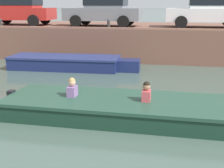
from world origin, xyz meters
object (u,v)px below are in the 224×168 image
(car_leftmost_red, at_px, (19,10))
(mooring_bollard_west, at_px, (1,22))
(car_centre_white, at_px, (208,10))
(car_left_inner_grey, at_px, (104,10))
(motorboat_passing, at_px, (124,108))
(mooring_bollard_mid, at_px, (109,24))
(boat_moored_west_navy, at_px, (70,63))

(car_leftmost_red, xyz_separation_m, mooring_bollard_west, (-0.18, -1.78, -0.61))
(car_leftmost_red, bearing_deg, car_centre_white, -0.02)
(car_centre_white, bearing_deg, car_left_inner_grey, -179.99)
(mooring_bollard_west, bearing_deg, car_leftmost_red, 84.24)
(motorboat_passing, relative_size, mooring_bollard_mid, 15.04)
(car_left_inner_grey, relative_size, mooring_bollard_mid, 9.12)
(mooring_bollard_mid, bearing_deg, mooring_bollard_west, 180.00)
(car_left_inner_grey, distance_m, car_centre_white, 5.25)
(motorboat_passing, height_order, car_leftmost_red, car_leftmost_red)
(car_centre_white, relative_size, mooring_bollard_mid, 8.80)
(motorboat_passing, relative_size, car_centre_white, 1.71)
(car_centre_white, bearing_deg, car_leftmost_red, 179.98)
(boat_moored_west_navy, xyz_separation_m, car_centre_white, (6.00, 3.70, 2.17))
(motorboat_passing, bearing_deg, mooring_bollard_mid, 104.05)
(mooring_bollard_west, xyz_separation_m, mooring_bollard_mid, (5.58, 0.00, 0.00))
(car_left_inner_grey, height_order, mooring_bollard_mid, car_left_inner_grey)
(motorboat_passing, relative_size, car_left_inner_grey, 1.65)
(motorboat_passing, relative_size, mooring_bollard_west, 15.04)
(car_leftmost_red, distance_m, mooring_bollard_west, 1.89)
(car_centre_white, relative_size, mooring_bollard_west, 8.80)
(motorboat_passing, height_order, car_left_inner_grey, car_left_inner_grey)
(boat_moored_west_navy, height_order, mooring_bollard_west, mooring_bollard_west)
(mooring_bollard_west, bearing_deg, mooring_bollard_mid, 0.00)
(motorboat_passing, xyz_separation_m, mooring_bollard_mid, (-1.85, 7.41, 1.60))
(motorboat_passing, height_order, mooring_bollard_west, mooring_bollard_west)
(boat_moored_west_navy, distance_m, car_left_inner_grey, 4.36)
(boat_moored_west_navy, distance_m, motorboat_passing, 6.34)
(car_left_inner_grey, bearing_deg, mooring_bollard_mid, -71.66)
(mooring_bollard_mid, bearing_deg, boat_moored_west_navy, -124.81)
(car_left_inner_grey, height_order, mooring_bollard_west, car_left_inner_grey)
(car_left_inner_grey, xyz_separation_m, mooring_bollard_mid, (0.59, -1.77, -0.61))
(boat_moored_west_navy, bearing_deg, mooring_bollard_mid, 55.19)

